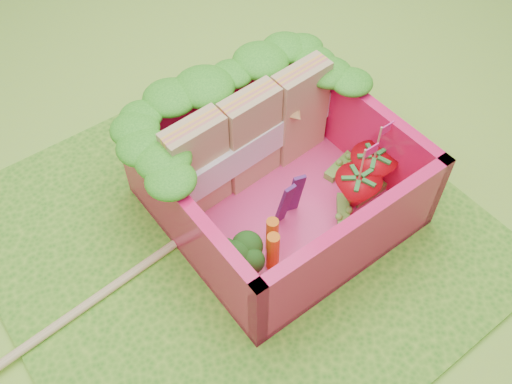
{
  "coord_description": "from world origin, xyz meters",
  "views": [
    {
      "loc": [
        -1.05,
        -1.58,
        2.78
      ],
      "look_at": [
        0.16,
        0.01,
        0.28
      ],
      "focal_mm": 40.0,
      "sensor_mm": 36.0,
      "label": 1
    }
  ],
  "objects_px": {
    "strawberry_left": "(356,193)",
    "chopsticks": "(55,327)",
    "broccoli": "(237,258)",
    "strawberry_right": "(371,172)",
    "bento_box": "(278,176)",
    "sandwich_stack": "(251,138)"
  },
  "relations": [
    {
      "from": "broccoli",
      "to": "strawberry_left",
      "type": "xyz_separation_m",
      "value": [
        0.82,
        -0.04,
        -0.04
      ]
    },
    {
      "from": "sandwich_stack",
      "to": "strawberry_right",
      "type": "xyz_separation_m",
      "value": [
        0.49,
        -0.52,
        -0.17
      ]
    },
    {
      "from": "broccoli",
      "to": "strawberry_left",
      "type": "distance_m",
      "value": 0.82
    },
    {
      "from": "bento_box",
      "to": "sandwich_stack",
      "type": "bearing_deg",
      "value": 88.9
    },
    {
      "from": "bento_box",
      "to": "chopsticks",
      "type": "bearing_deg",
      "value": 177.42
    },
    {
      "from": "bento_box",
      "to": "broccoli",
      "type": "xyz_separation_m",
      "value": [
        -0.5,
        -0.28,
        -0.04
      ]
    },
    {
      "from": "broccoli",
      "to": "strawberry_left",
      "type": "height_order",
      "value": "strawberry_left"
    },
    {
      "from": "chopsticks",
      "to": "strawberry_left",
      "type": "bearing_deg",
      "value": -12.37
    },
    {
      "from": "strawberry_right",
      "to": "chopsticks",
      "type": "xyz_separation_m",
      "value": [
        -1.92,
        0.32,
        -0.17
      ]
    },
    {
      "from": "bento_box",
      "to": "chopsticks",
      "type": "height_order",
      "value": "bento_box"
    },
    {
      "from": "strawberry_left",
      "to": "strawberry_right",
      "type": "relative_size",
      "value": 0.99
    },
    {
      "from": "sandwich_stack",
      "to": "broccoli",
      "type": "distance_m",
      "value": 0.75
    },
    {
      "from": "sandwich_stack",
      "to": "strawberry_left",
      "type": "bearing_deg",
      "value": -61.67
    },
    {
      "from": "sandwich_stack",
      "to": "strawberry_left",
      "type": "relative_size",
      "value": 2.28
    },
    {
      "from": "broccoli",
      "to": "chopsticks",
      "type": "relative_size",
      "value": 0.17
    },
    {
      "from": "bento_box",
      "to": "sandwich_stack",
      "type": "height_order",
      "value": "sandwich_stack"
    },
    {
      "from": "bento_box",
      "to": "broccoli",
      "type": "height_order",
      "value": "bento_box"
    },
    {
      "from": "chopsticks",
      "to": "strawberry_right",
      "type": "bearing_deg",
      "value": -9.44
    },
    {
      "from": "broccoli",
      "to": "chopsticks",
      "type": "bearing_deg",
      "value": 159.77
    },
    {
      "from": "strawberry_right",
      "to": "chopsticks",
      "type": "distance_m",
      "value": 1.95
    },
    {
      "from": "strawberry_left",
      "to": "chopsticks",
      "type": "distance_m",
      "value": 1.79
    },
    {
      "from": "sandwich_stack",
      "to": "broccoli",
      "type": "xyz_separation_m",
      "value": [
        -0.5,
        -0.54,
        -0.13
      ]
    }
  ]
}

